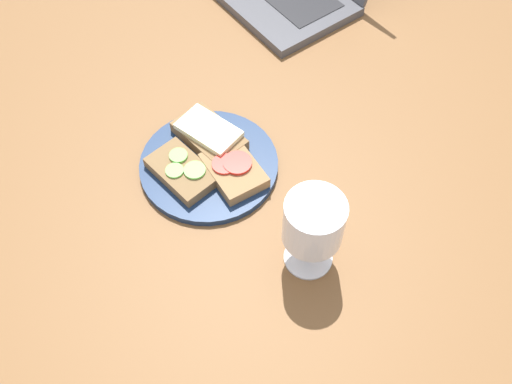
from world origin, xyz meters
The scene contains 6 objects.
wooden_table centered at (0.00, 0.00, 1.50)cm, with size 140.00×140.00×3.00cm, color brown.
plate centered at (-1.82, -7.95, 3.62)cm, with size 22.28×22.28×1.23cm, color navy.
sandwich_with_tomato centered at (2.41, -6.03, 5.37)cm, with size 10.76×8.13×2.54cm.
sandwich_with_cheese centered at (-5.60, -5.20, 5.65)cm, with size 12.47×8.29×3.04cm.
sandwich_with_cucumber centered at (-2.31, -12.56, 5.25)cm, with size 11.75×7.90×2.30cm.
wine_glass centered at (20.47, -5.72, 12.52)cm, with size 8.25×8.25×13.85cm.
Camera 1 is at (46.86, -34.95, 77.01)cm, focal length 40.00 mm.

